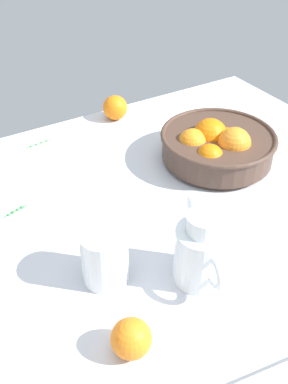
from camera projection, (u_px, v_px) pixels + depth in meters
ground_plane at (155, 234)px, 94.52cm from camera, size 132.60×107.07×3.00cm
fruit_bowl at (217, 145)px, 111.11cm from camera, size 28.83×28.83×11.04cm
juice_pitcher at (202, 255)px, 79.91cm from camera, size 9.64×14.20×15.65cm
juice_glass at (105, 260)px, 80.27cm from camera, size 8.58×8.58×10.89cm
loose_orange_1 at (131, 338)px, 68.91cm from camera, size 6.56×6.56×6.56cm
loose_orange_2 at (115, 108)px, 129.97cm from camera, size 7.14×7.14×7.14cm
herb_sprig_0 at (16, 210)px, 98.16cm from camera, size 5.78×1.89×0.94cm
herb_sprig_1 at (38, 143)px, 120.54cm from camera, size 7.66×1.29×0.75cm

